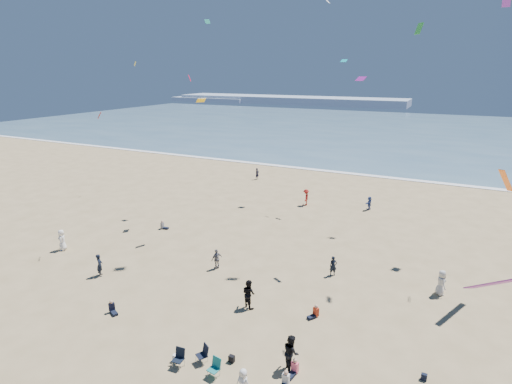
% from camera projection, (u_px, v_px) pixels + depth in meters
% --- Properties ---
extents(ground, '(220.00, 220.00, 0.00)m').
position_uv_depth(ground, '(152.00, 369.00, 20.33)').
color(ground, tan).
rests_on(ground, ground).
extents(ocean, '(220.00, 100.00, 0.06)m').
position_uv_depth(ocean, '(398.00, 131.00, 102.04)').
color(ocean, '#476B84').
rests_on(ocean, ground).
extents(surf_line, '(220.00, 1.20, 0.08)m').
position_uv_depth(surf_line, '(353.00, 174.00, 59.03)').
color(surf_line, white).
rests_on(surf_line, ground).
extents(headland_far, '(110.00, 20.00, 3.20)m').
position_uv_depth(headland_far, '(288.00, 100.00, 191.31)').
color(headland_far, '#7A8EA8').
rests_on(headland_far, ground).
extents(headland_near, '(40.00, 14.00, 2.00)m').
position_uv_depth(headland_near, '(212.00, 99.00, 203.98)').
color(headland_near, '#7A8EA8').
rests_on(headland_near, ground).
extents(standing_flyers, '(35.69, 36.20, 1.93)m').
position_uv_depth(standing_flyers, '(292.00, 258.00, 30.45)').
color(standing_flyers, gray).
rests_on(standing_flyers, ground).
extents(seated_group, '(19.14, 14.21, 0.84)m').
position_uv_depth(seated_group, '(221.00, 303.00, 25.43)').
color(seated_group, silver).
rests_on(seated_group, ground).
extents(chair_cluster, '(2.67, 1.54, 1.00)m').
position_uv_depth(chair_cluster, '(198.00, 361.00, 20.20)').
color(chair_cluster, black).
rests_on(chair_cluster, ground).
extents(white_tote, '(0.35, 0.20, 0.40)m').
position_uv_depth(white_tote, '(176.00, 358.00, 20.79)').
color(white_tote, white).
rests_on(white_tote, ground).
extents(black_backpack, '(0.30, 0.22, 0.38)m').
position_uv_depth(black_backpack, '(232.00, 359.00, 20.78)').
color(black_backpack, black).
rests_on(black_backpack, ground).
extents(navy_bag, '(0.28, 0.18, 0.34)m').
position_uv_depth(navy_bag, '(424.00, 377.00, 19.58)').
color(navy_bag, black).
rests_on(navy_bag, ground).
extents(kites_aloft, '(49.90, 36.18, 26.19)m').
position_uv_depth(kites_aloft, '(407.00, 73.00, 23.74)').
color(kites_aloft, '#E65783').
rests_on(kites_aloft, ground).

